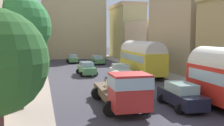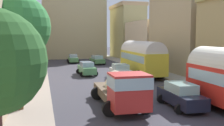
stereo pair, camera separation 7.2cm
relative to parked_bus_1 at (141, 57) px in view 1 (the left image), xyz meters
name	(u,v)px [view 1 (the left image)]	position (x,y,z in m)	size (l,w,h in m)	color
ground_plane	(99,75)	(-4.63, 1.79, -2.21)	(154.00, 154.00, 0.00)	#393840
sidewalk_left	(36,76)	(-11.88, 1.79, -2.14)	(2.50, 70.00, 0.14)	gray
sidewalk_right	(155,72)	(2.62, 1.79, -2.14)	(2.50, 70.00, 0.14)	#9F9E93
building_left_3	(14,22)	(-15.30, 14.80, 4.61)	(4.78, 14.02, 13.60)	tan
building_left_4	(19,35)	(-15.68, 28.56, 2.69)	(5.60, 12.18, 9.74)	beige
building_right_2	(187,28)	(6.77, 1.43, 3.36)	(5.81, 11.00, 11.15)	tan
building_right_3	(146,42)	(6.03, 13.04, 1.34)	(4.32, 10.76, 7.10)	beige
building_right_4	(127,31)	(6.30, 24.41, 3.45)	(5.35, 10.27, 11.26)	tan
distant_church	(73,22)	(-4.63, 26.91, 5.33)	(12.86, 6.27, 21.19)	tan
parked_bus_1	(141,57)	(0.00, 0.00, 0.00)	(3.59, 9.76, 4.03)	gold
cargo_truck_0	(122,89)	(-6.45, -13.23, -0.92)	(3.14, 6.99, 2.47)	#B22926
car_0	(87,68)	(-6.15, 1.91, -1.43)	(2.20, 4.25, 1.57)	#4F9058
car_1	(73,59)	(-6.06, 16.75, -1.46)	(2.19, 4.02, 1.49)	#539154
car_2	(181,95)	(-2.68, -13.76, -1.41)	(2.22, 4.31, 1.60)	#1B1F30
car_3	(120,71)	(-3.01, -1.54, -1.42)	(2.44, 4.06, 1.57)	silver
car_4	(97,60)	(-2.46, 13.58, -1.47)	(2.37, 4.17, 1.47)	#508A52
pedestrian_0	(35,74)	(-11.89, -3.42, -1.09)	(0.42, 0.42, 1.91)	#232B42
pedestrian_1	(42,71)	(-11.23, -0.19, -1.25)	(0.38, 0.38, 1.69)	#776A58
pedestrian_2	(39,66)	(-11.56, 3.24, -1.18)	(0.39, 0.39, 1.79)	#242445
roadside_tree_1	(18,27)	(-12.53, -12.03, 2.88)	(3.85, 3.85, 7.05)	brown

